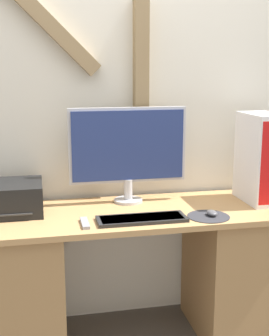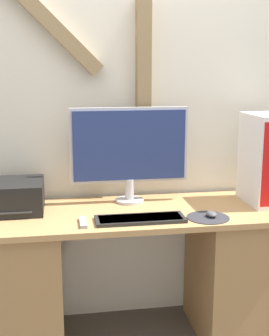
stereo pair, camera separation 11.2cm
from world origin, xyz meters
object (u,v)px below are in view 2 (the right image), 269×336
Objects in this scene: keyboard at (140,219)px; computer_tower at (264,159)px; monitor at (129,148)px; remote_control at (83,222)px; printer at (9,197)px; mouse at (212,214)px.

keyboard is 0.81m from computer_tower.
remote_control is at bearing -129.28° from monitor.
computer_tower is 1.42m from printer.
monitor is 1.47× the size of keyboard.
computer_tower is 1.39× the size of printer.
printer reaches higher than keyboard.
mouse is 0.21× the size of printer.
computer_tower reaches higher than mouse.
keyboard is at bearing -89.75° from monitor.
mouse is 1.07m from printer.
monitor is 4.33× the size of remote_control.
mouse reaches higher than remote_control.
computer_tower reaches higher than keyboard.
mouse is at bearing -15.21° from printer.
mouse is (0.37, -0.01, 0.01)m from keyboard.
printer is 0.47m from remote_control.
remote_control is (0.38, -0.27, -0.07)m from printer.
computer_tower is at bearing 15.45° from keyboard.
monitor reaches higher than mouse.
mouse reaches higher than keyboard.
mouse is 0.50× the size of remote_control.
remote_control is at bearing 179.43° from mouse.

